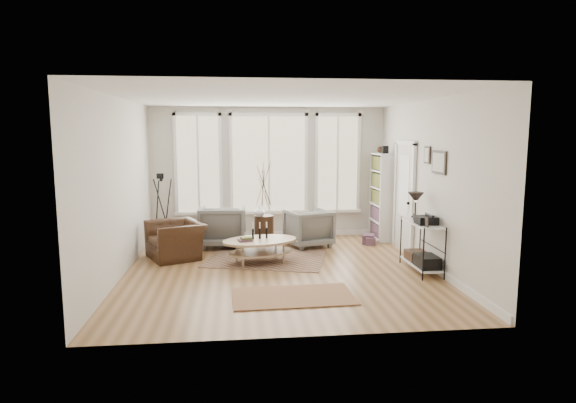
{
  "coord_description": "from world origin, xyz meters",
  "views": [
    {
      "loc": [
        -0.72,
        -7.96,
        2.31
      ],
      "look_at": [
        0.2,
        0.6,
        1.1
      ],
      "focal_mm": 30.0,
      "sensor_mm": 36.0,
      "label": 1
    }
  ],
  "objects": [
    {
      "name": "bookcase",
      "position": [
        2.44,
        2.23,
        0.96
      ],
      "size": [
        0.31,
        0.85,
        2.06
      ],
      "color": "white",
      "rests_on": "ground"
    },
    {
      "name": "armchair_right",
      "position": [
        0.74,
        1.72,
        0.39
      ],
      "size": [
        1.04,
        1.06,
        0.77
      ],
      "primitive_type": "imported",
      "rotation": [
        0.0,
        0.0,
        3.45
      ],
      "color": "slate",
      "rests_on": "ground"
    },
    {
      "name": "door",
      "position": [
        2.57,
        1.15,
        1.12
      ],
      "size": [
        0.09,
        1.06,
        2.22
      ],
      "color": "silver",
      "rests_on": "ground"
    },
    {
      "name": "wall_art",
      "position": [
        2.58,
        -0.27,
        1.88
      ],
      "size": [
        0.04,
        0.88,
        0.44
      ],
      "color": "black",
      "rests_on": "ground"
    },
    {
      "name": "coffee_table",
      "position": [
        -0.32,
        0.51,
        0.34
      ],
      "size": [
        1.53,
        1.17,
        0.62
      ],
      "color": "tan",
      "rests_on": "ground"
    },
    {
      "name": "room",
      "position": [
        0.02,
        0.03,
        1.43
      ],
      "size": [
        5.5,
        5.54,
        2.9
      ],
      "color": "#A3784C",
      "rests_on": "ground"
    },
    {
      "name": "accent_chair",
      "position": [
        -1.87,
        1.05,
        0.34
      ],
      "size": [
        1.33,
        1.27,
        0.68
      ],
      "primitive_type": "imported",
      "rotation": [
        0.0,
        0.0,
        -1.13
      ],
      "color": "#372114",
      "rests_on": "ground"
    },
    {
      "name": "book_stack_near",
      "position": [
        2.05,
        1.8,
        0.1
      ],
      "size": [
        0.33,
        0.37,
        0.2
      ],
      "primitive_type": "cube",
      "rotation": [
        0.0,
        0.0,
        -0.35
      ],
      "color": "maroon",
      "rests_on": "ground"
    },
    {
      "name": "tripod_camera",
      "position": [
        -2.25,
        2.02,
        0.7
      ],
      "size": [
        0.53,
        0.53,
        1.52
      ],
      "color": "black",
      "rests_on": "ground"
    },
    {
      "name": "armchair_left",
      "position": [
        -1.02,
        1.88,
        0.43
      ],
      "size": [
        0.96,
        0.99,
        0.86
      ],
      "primitive_type": "imported",
      "rotation": [
        0.0,
        0.0,
        3.09
      ],
      "color": "slate",
      "rests_on": "ground"
    },
    {
      "name": "side_table",
      "position": [
        -0.16,
        2.03,
        0.82
      ],
      "size": [
        0.41,
        0.41,
        1.71
      ],
      "color": "#372114",
      "rests_on": "ground"
    },
    {
      "name": "bay_window",
      "position": [
        0.0,
        2.71,
        1.61
      ],
      "size": [
        4.14,
        0.12,
        2.24
      ],
      "color": "#CCB67E",
      "rests_on": "ground"
    },
    {
      "name": "book_stack_far",
      "position": [
        2.05,
        1.71,
        0.08
      ],
      "size": [
        0.21,
        0.25,
        0.16
      ],
      "primitive_type": "cube",
      "rotation": [
        0.0,
        0.0,
        -0.06
      ],
      "color": "maroon",
      "rests_on": "ground"
    },
    {
      "name": "rug_main",
      "position": [
        -0.18,
        0.78,
        0.01
      ],
      "size": [
        2.46,
        2.09,
        0.01
      ],
      "primitive_type": "cube",
      "rotation": [
        0.0,
        0.0,
        -0.26
      ],
      "color": "brown",
      "rests_on": "ground"
    },
    {
      "name": "rug_runner",
      "position": [
        0.06,
        -1.38,
        0.01
      ],
      "size": [
        1.76,
        1.02,
        0.01
      ],
      "primitive_type": "cube",
      "rotation": [
        0.0,
        0.0,
        0.03
      ],
      "color": "brown",
      "rests_on": "ground"
    },
    {
      "name": "vase",
      "position": [
        -0.26,
        1.9,
        0.72
      ],
      "size": [
        0.26,
        0.26,
        0.22
      ],
      "primitive_type": "imported",
      "rotation": [
        0.0,
        0.0,
        0.22
      ],
      "color": "silver",
      "rests_on": "side_table"
    },
    {
      "name": "low_shelf",
      "position": [
        2.38,
        -0.3,
        0.51
      ],
      "size": [
        0.38,
        1.08,
        1.3
      ],
      "color": "white",
      "rests_on": "ground"
    }
  ]
}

